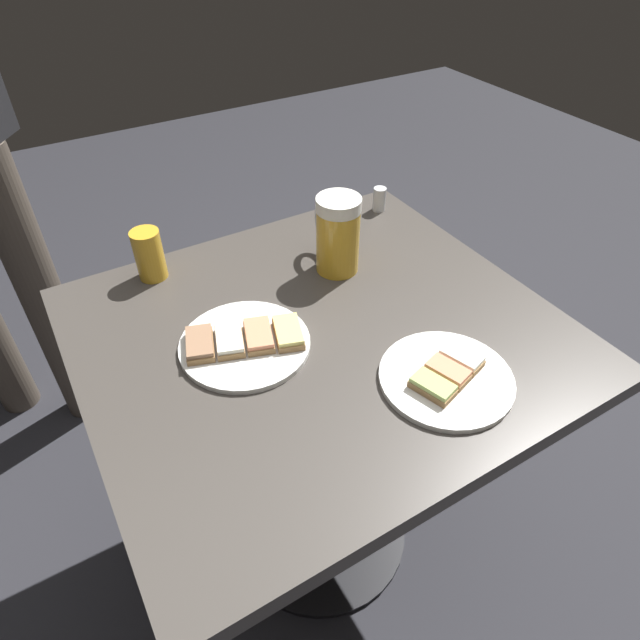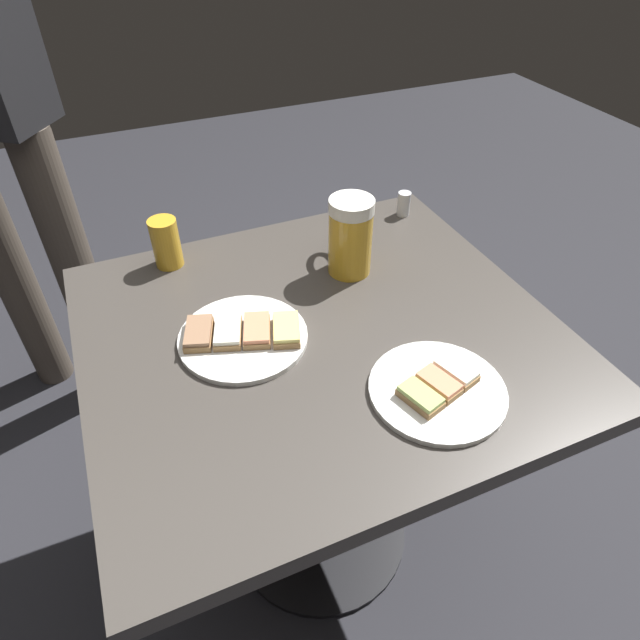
% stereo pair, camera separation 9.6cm
% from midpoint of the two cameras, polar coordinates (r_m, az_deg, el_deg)
% --- Properties ---
extents(ground_plane, '(6.00, 6.00, 0.00)m').
position_cam_midpoint_polar(ground_plane, '(1.54, 1.92, -21.17)').
color(ground_plane, '#28282D').
extents(cafe_table, '(0.75, 0.82, 0.71)m').
position_cam_midpoint_polar(cafe_table, '(1.07, 2.58, -6.74)').
color(cafe_table, black).
rests_on(cafe_table, ground_plane).
extents(plate_near, '(0.23, 0.23, 0.03)m').
position_cam_midpoint_polar(plate_near, '(0.95, -5.21, -1.69)').
color(plate_near, white).
rests_on(plate_near, cafe_table).
extents(plate_far, '(0.22, 0.22, 0.03)m').
position_cam_midpoint_polar(plate_far, '(0.89, 15.25, -7.08)').
color(plate_far, white).
rests_on(plate_far, cafe_table).
extents(beer_mug, '(0.14, 0.09, 0.16)m').
position_cam_midpoint_polar(beer_mug, '(1.08, 5.68, 8.68)').
color(beer_mug, gold).
rests_on(beer_mug, cafe_table).
extents(beer_glass_small, '(0.06, 0.06, 0.10)m').
position_cam_midpoint_polar(beer_glass_small, '(1.13, -13.47, 7.75)').
color(beer_glass_small, gold).
rests_on(beer_glass_small, cafe_table).
extents(salt_shaker, '(0.03, 0.03, 0.06)m').
position_cam_midpoint_polar(salt_shaker, '(1.31, 10.87, 11.77)').
color(salt_shaker, silver).
rests_on(salt_shaker, cafe_table).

